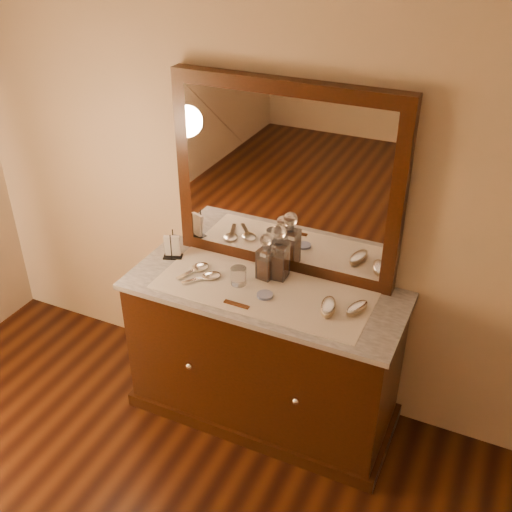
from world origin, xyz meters
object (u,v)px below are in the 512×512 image
brush_near (328,307)px  brush_far (357,308)px  comb (236,304)px  mirror_frame (285,180)px  dresser_cabinet (264,355)px  pin_dish (265,295)px  napkin_rack (172,247)px  hand_mirror_outer (198,268)px  hand_mirror_inner (208,277)px  decanter_right (279,257)px  decanter_left (266,261)px

brush_near → brush_far: size_ratio=1.09×
comb → mirror_frame: bearing=82.6°
dresser_cabinet → mirror_frame: mirror_frame is taller
pin_dish → napkin_rack: 0.63m
mirror_frame → hand_mirror_outer: 0.67m
comb → napkin_rack: 0.58m
brush_far → hand_mirror_inner: bearing=-176.8°
pin_dish → comb: 0.16m
pin_dish → brush_far: 0.46m
decanter_right → hand_mirror_inner: (-0.33, -0.17, -0.11)m
brush_near → hand_mirror_inner: brush_near is taller
brush_far → mirror_frame: bearing=153.6°
comb → hand_mirror_outer: 0.38m
mirror_frame → brush_near: bearing=-39.3°
brush_far → hand_mirror_outer: brush_far is taller
decanter_right → brush_near: bearing=-27.7°
pin_dish → brush_near: 0.32m
pin_dish → decanter_left: (-0.07, 0.16, 0.09)m
mirror_frame → decanter_right: (0.02, -0.12, -0.38)m
napkin_rack → hand_mirror_inner: bearing=-21.3°
hand_mirror_outer → brush_near: bearing=-4.2°
decanter_left → hand_mirror_outer: decanter_left is taller
decanter_left → brush_far: decanter_left is taller
dresser_cabinet → brush_near: brush_near is taller
dresser_cabinet → decanter_right: (0.02, 0.13, 0.56)m
dresser_cabinet → decanter_left: decanter_left is taller
dresser_cabinet → hand_mirror_outer: size_ratio=6.47×
pin_dish → comb: size_ratio=0.61×
brush_far → hand_mirror_inner: (-0.79, -0.04, -0.01)m
comb → hand_mirror_inner: 0.28m
decanter_right → hand_mirror_inner: 0.38m
hand_mirror_outer → decanter_right: bearing=16.2°
decanter_right → brush_near: 0.39m
comb → brush_far: size_ratio=0.85×
dresser_cabinet → mirror_frame: 0.97m
brush_far → comb: bearing=-160.4°
dresser_cabinet → brush_far: size_ratio=8.98×
pin_dish → hand_mirror_outer: bearing=170.2°
pin_dish → comb: (-0.09, -0.12, -0.00)m
brush_near → decanter_right: bearing=152.3°
brush_far → hand_mirror_inner: 0.79m
dresser_cabinet → napkin_rack: napkin_rack is taller
dresser_cabinet → brush_far: (0.48, 0.01, 0.46)m
mirror_frame → decanter_left: 0.43m
napkin_rack → decanter_left: (0.55, 0.03, 0.04)m
hand_mirror_inner → mirror_frame: bearing=43.0°
brush_far → pin_dish: bearing=-171.2°
mirror_frame → pin_dish: bearing=-84.1°
hand_mirror_outer → hand_mirror_inner: same height
napkin_rack → decanter_left: 0.55m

